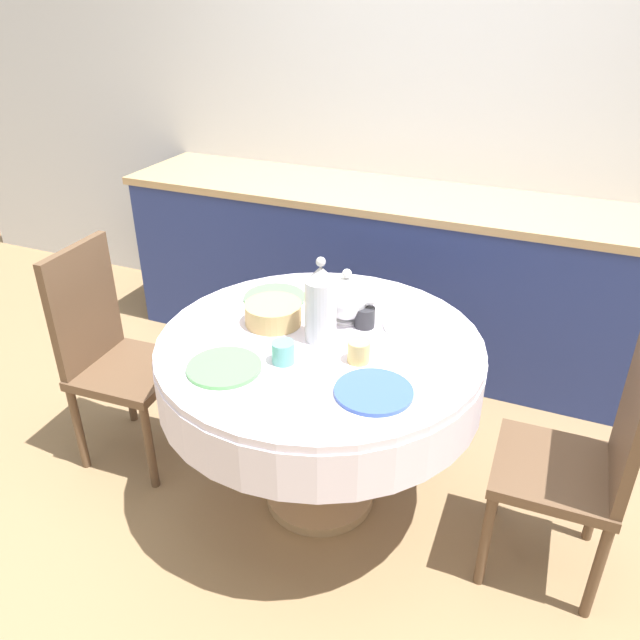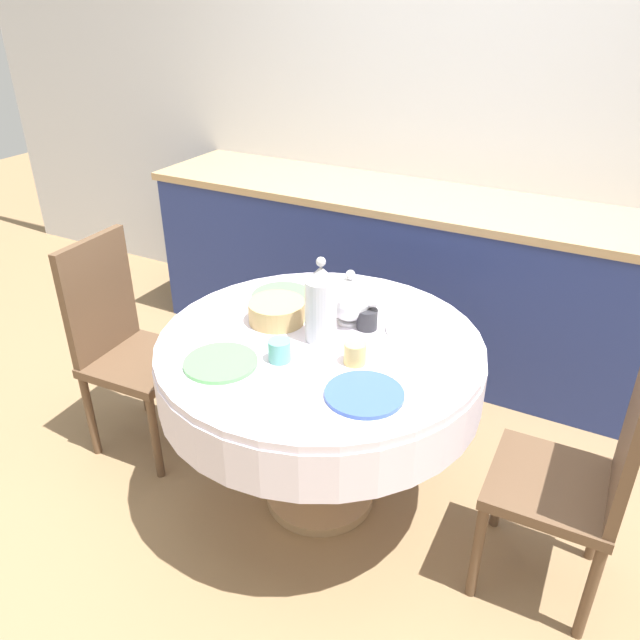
% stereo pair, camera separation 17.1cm
% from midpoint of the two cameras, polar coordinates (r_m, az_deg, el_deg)
% --- Properties ---
extents(ground_plane, '(12.00, 12.00, 0.00)m').
position_cam_midpoint_polar(ground_plane, '(2.68, -1.90, -15.86)').
color(ground_plane, '#8E704C').
extents(wall_back, '(7.00, 0.05, 2.60)m').
position_cam_midpoint_polar(wall_back, '(3.49, 9.63, 18.67)').
color(wall_back, silver).
rests_on(wall_back, ground_plane).
extents(kitchen_counter, '(3.24, 0.64, 0.91)m').
position_cam_midpoint_polar(kitchen_counter, '(3.43, 7.07, 3.86)').
color(kitchen_counter, navy).
rests_on(kitchen_counter, ground_plane).
extents(dining_table, '(1.18, 1.18, 0.75)m').
position_cam_midpoint_polar(dining_table, '(2.29, -2.15, -4.63)').
color(dining_table, tan).
rests_on(dining_table, ground_plane).
extents(chair_left, '(0.41, 0.41, 0.97)m').
position_cam_midpoint_polar(chair_left, '(2.22, 21.17, -11.44)').
color(chair_left, brown).
rests_on(chair_left, ground_plane).
extents(chair_right, '(0.42, 0.42, 0.97)m').
position_cam_midpoint_polar(chair_right, '(2.79, -20.28, -2.46)').
color(chair_right, brown).
rests_on(chair_right, ground_plane).
extents(plate_near_left, '(0.25, 0.25, 0.01)m').
position_cam_midpoint_polar(plate_near_left, '(2.09, -11.08, -4.33)').
color(plate_near_left, '#5BA85B').
rests_on(plate_near_left, dining_table).
extents(cup_near_left, '(0.08, 0.08, 0.08)m').
position_cam_midpoint_polar(cup_near_left, '(2.09, -5.74, -3.01)').
color(cup_near_left, '#5BA39E').
rests_on(cup_near_left, dining_table).
extents(plate_near_right, '(0.25, 0.25, 0.01)m').
position_cam_midpoint_polar(plate_near_right, '(1.94, 2.40, -6.62)').
color(plate_near_right, '#3856AD').
rests_on(plate_near_right, dining_table).
extents(cup_near_right, '(0.08, 0.08, 0.08)m').
position_cam_midpoint_polar(cup_near_right, '(2.08, 1.23, -2.93)').
color(cup_near_right, '#DBB766').
rests_on(cup_near_right, dining_table).
extents(plate_far_left, '(0.25, 0.25, 0.01)m').
position_cam_midpoint_polar(plate_far_left, '(2.51, -6.10, 2.01)').
color(plate_far_left, '#5BA85B').
rests_on(plate_far_left, dining_table).
extents(cup_far_left, '(0.08, 0.08, 0.08)m').
position_cam_midpoint_polar(cup_far_left, '(2.32, -5.91, 0.42)').
color(cup_far_left, white).
rests_on(cup_far_left, dining_table).
extents(plate_far_right, '(0.25, 0.25, 0.01)m').
position_cam_midpoint_polar(plate_far_right, '(2.31, 6.77, -0.56)').
color(plate_far_right, white).
rests_on(plate_far_right, dining_table).
extents(cup_far_right, '(0.08, 0.08, 0.08)m').
position_cam_midpoint_polar(cup_far_right, '(2.29, 1.98, 0.22)').
color(cup_far_right, '#28282D').
rests_on(cup_far_right, dining_table).
extents(coffee_carafe, '(0.11, 0.11, 0.32)m').
position_cam_midpoint_polar(coffee_carafe, '(2.16, -2.22, 1.40)').
color(coffee_carafe, '#B2B2B7').
rests_on(coffee_carafe, dining_table).
extents(teapot, '(0.23, 0.16, 0.21)m').
position_cam_midpoint_polar(teapot, '(2.30, 0.34, 1.92)').
color(teapot, white).
rests_on(teapot, dining_table).
extents(bread_basket, '(0.21, 0.21, 0.08)m').
position_cam_midpoint_polar(bread_basket, '(2.32, -6.40, 0.55)').
color(bread_basket, tan).
rests_on(bread_basket, dining_table).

